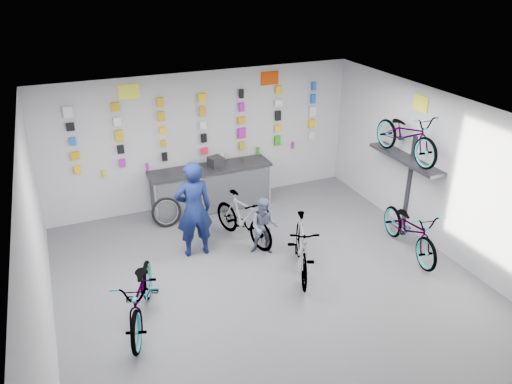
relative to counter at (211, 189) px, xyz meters
name	(u,v)px	position (x,y,z in m)	size (l,w,h in m)	color
floor	(279,297)	(0.00, -3.54, -0.49)	(8.00, 8.00, 0.00)	#4E4E52
ceiling	(283,126)	(0.00, -3.54, 2.51)	(8.00, 8.00, 0.00)	white
wall_back	(203,139)	(0.00, 0.46, 1.01)	(7.00, 7.00, 0.00)	silver
wall_left	(38,269)	(-3.50, -3.54, 1.01)	(8.00, 8.00, 0.00)	silver
wall_right	(457,182)	(3.50, -3.54, 1.01)	(8.00, 8.00, 0.00)	silver
counter	(211,189)	(0.00, 0.00, 0.00)	(2.70, 0.66, 1.00)	black
merch_wall	(205,126)	(0.03, 0.39, 1.33)	(5.57, 0.08, 1.56)	#FFB80E
wall_bracket	(406,162)	(3.33, -2.34, 0.98)	(0.39, 1.90, 2.00)	#333338
sign_left	(129,92)	(-1.50, 0.44, 2.23)	(0.42, 0.02, 0.30)	#FCFB36
sign_right	(270,78)	(1.60, 0.44, 2.23)	(0.42, 0.02, 0.30)	#D93D06
sign_side	(421,103)	(3.48, -2.34, 2.16)	(0.02, 0.40, 0.30)	#FCFB36
bike_left	(142,295)	(-2.19, -3.27, 0.02)	(0.67, 1.92, 1.01)	gray
bike_center	(302,247)	(0.69, -3.01, 0.04)	(0.49, 1.75, 1.05)	gray
bike_right	(410,229)	(2.91, -3.20, 0.01)	(0.66, 1.89, 0.99)	gray
bike_service	(243,218)	(0.14, -1.58, 0.02)	(0.47, 1.67, 1.01)	gray
bike_wall	(407,135)	(3.25, -2.34, 1.57)	(0.63, 1.80, 0.95)	gray
clerk	(194,210)	(-0.88, -1.68, 0.46)	(0.69, 0.45, 1.89)	#0D1744
customer	(264,226)	(0.34, -2.15, 0.08)	(0.55, 0.43, 1.14)	slate
spare_wheel	(166,212)	(-1.12, -0.37, -0.18)	(0.66, 0.30, 0.63)	black
register	(216,162)	(0.13, 0.01, 0.62)	(0.28, 0.30, 0.22)	black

